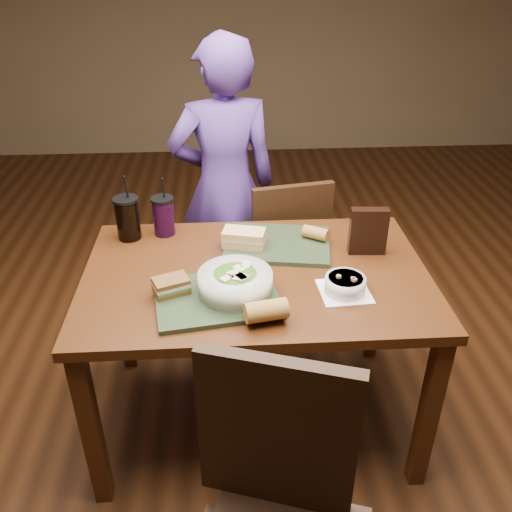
# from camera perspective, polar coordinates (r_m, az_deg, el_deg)

# --- Properties ---
(ground) EXTENTS (6.00, 6.00, 0.00)m
(ground) POSITION_cam_1_polar(r_m,az_deg,el_deg) (2.52, 0.00, -16.27)
(ground) COLOR #381C0B
(ground) RESTS_ON ground
(dining_table) EXTENTS (1.30, 0.85, 0.75)m
(dining_table) POSITION_cam_1_polar(r_m,az_deg,el_deg) (2.09, 0.00, -3.79)
(dining_table) COLOR #42210D
(dining_table) RESTS_ON ground
(chair_far) EXTENTS (0.45, 0.45, 0.88)m
(chair_far) POSITION_cam_1_polar(r_m,az_deg,el_deg) (2.70, 3.46, 0.52)
(chair_far) COLOR black
(chair_far) RESTS_ON ground
(diner) EXTENTS (0.59, 0.44, 1.49)m
(diner) POSITION_cam_1_polar(r_m,az_deg,el_deg) (2.77, -3.34, 7.22)
(diner) COLOR #492C7B
(diner) RESTS_ON ground
(tray_near) EXTENTS (0.46, 0.38, 0.02)m
(tray_near) POSITION_cam_1_polar(r_m,az_deg,el_deg) (1.89, -4.13, -4.40)
(tray_near) COLOR #23301C
(tray_near) RESTS_ON dining_table
(tray_far) EXTENTS (0.47, 0.38, 0.02)m
(tray_far) POSITION_cam_1_polar(r_m,az_deg,el_deg) (2.22, 2.29, 1.31)
(tray_far) COLOR #23301C
(tray_far) RESTS_ON dining_table
(salad_bowl) EXTENTS (0.26, 0.26, 0.09)m
(salad_bowl) POSITION_cam_1_polar(r_m,az_deg,el_deg) (1.88, -2.19, -2.66)
(salad_bowl) COLOR silver
(salad_bowl) RESTS_ON tray_near
(soup_bowl) EXTENTS (0.19, 0.19, 0.07)m
(soup_bowl) POSITION_cam_1_polar(r_m,az_deg,el_deg) (1.94, 9.36, -2.95)
(soup_bowl) COLOR white
(soup_bowl) RESTS_ON dining_table
(sandwich_near) EXTENTS (0.14, 0.12, 0.06)m
(sandwich_near) POSITION_cam_1_polar(r_m,az_deg,el_deg) (1.91, -8.92, -3.09)
(sandwich_near) COLOR #593819
(sandwich_near) RESTS_ON tray_near
(sandwich_far) EXTENTS (0.18, 0.13, 0.07)m
(sandwich_far) POSITION_cam_1_polar(r_m,az_deg,el_deg) (2.17, -1.28, 1.93)
(sandwich_far) COLOR tan
(sandwich_far) RESTS_ON tray_far
(baguette_near) EXTENTS (0.15, 0.09, 0.07)m
(baguette_near) POSITION_cam_1_polar(r_m,az_deg,el_deg) (1.75, 1.08, -5.76)
(baguette_near) COLOR #AD7533
(baguette_near) RESTS_ON tray_near
(baguette_far) EXTENTS (0.11, 0.10, 0.05)m
(baguette_far) POSITION_cam_1_polar(r_m,az_deg,el_deg) (2.23, 6.28, 2.41)
(baguette_far) COLOR #AD7533
(baguette_far) RESTS_ON tray_far
(cup_cola) EXTENTS (0.10, 0.10, 0.28)m
(cup_cola) POSITION_cam_1_polar(r_m,az_deg,el_deg) (2.30, -13.36, 3.92)
(cup_cola) COLOR black
(cup_cola) RESTS_ON dining_table
(cup_berry) EXTENTS (0.09, 0.09, 0.26)m
(cup_berry) POSITION_cam_1_polar(r_m,az_deg,el_deg) (2.31, -9.71, 4.21)
(cup_berry) COLOR black
(cup_berry) RESTS_ON dining_table
(chip_bag) EXTENTS (0.15, 0.06, 0.19)m
(chip_bag) POSITION_cam_1_polar(r_m,az_deg,el_deg) (2.17, 11.72, 2.56)
(chip_bag) COLOR black
(chip_bag) RESTS_ON dining_table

